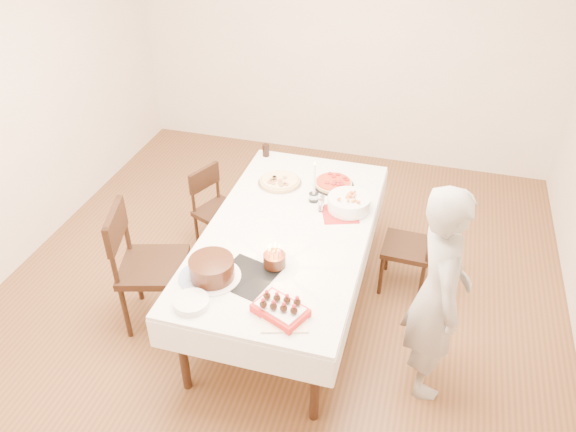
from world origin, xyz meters
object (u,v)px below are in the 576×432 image
(chair_left_dessert, at_px, (153,267))
(person, at_px, (438,294))
(pizza_pepperoni, at_px, (333,183))
(taper_candle, at_px, (314,181))
(dining_table, at_px, (288,269))
(chair_left_savory, at_px, (220,212))
(chair_right_savory, at_px, (407,247))
(pizza_white, at_px, (280,181))
(pasta_bowl, at_px, (349,203))
(cola_glass, at_px, (266,150))
(birthday_cake, at_px, (274,256))
(strawberry_box, at_px, (280,309))
(layer_cake, at_px, (212,269))

(chair_left_dessert, bearing_deg, person, 162.74)
(pizza_pepperoni, xyz_separation_m, taper_candle, (-0.10, -0.26, 0.15))
(person, bearing_deg, dining_table, 56.02)
(chair_left_savory, height_order, taper_candle, taper_candle)
(chair_left_savory, height_order, chair_left_dessert, chair_left_dessert)
(chair_right_savory, height_order, pizza_white, pizza_white)
(chair_right_savory, bearing_deg, taper_candle, -171.64)
(chair_left_dessert, height_order, pasta_bowl, chair_left_dessert)
(pasta_bowl, bearing_deg, chair_right_savory, 14.79)
(pizza_pepperoni, xyz_separation_m, cola_glass, (-0.67, 0.32, 0.03))
(dining_table, height_order, cola_glass, cola_glass)
(pizza_white, bearing_deg, chair_left_savory, -177.16)
(chair_left_dessert, xyz_separation_m, birthday_cake, (0.93, -0.03, 0.34))
(dining_table, height_order, taper_candle, taper_candle)
(taper_candle, bearing_deg, pasta_bowl, -8.61)
(dining_table, distance_m, strawberry_box, 0.94)
(strawberry_box, bearing_deg, birthday_cake, 111.52)
(dining_table, bearing_deg, chair_left_dessert, -156.90)
(person, xyz_separation_m, pizza_white, (-1.31, 0.99, 0.00))
(cola_glass, bearing_deg, chair_right_savory, -20.58)
(chair_left_savory, bearing_deg, dining_table, 167.47)
(chair_left_dessert, relative_size, pizza_white, 2.81)
(dining_table, distance_m, chair_right_savory, 0.97)
(chair_right_savory, relative_size, person, 0.51)
(birthday_cake, bearing_deg, pizza_pepperoni, 81.49)
(pasta_bowl, xyz_separation_m, cola_glass, (-0.85, 0.62, -0.00))
(pizza_white, relative_size, birthday_cake, 2.39)
(dining_table, xyz_separation_m, taper_candle, (0.09, 0.40, 0.55))
(dining_table, height_order, pasta_bowl, pasta_bowl)
(taper_candle, bearing_deg, dining_table, -102.61)
(taper_candle, bearing_deg, chair_left_savory, 170.61)
(taper_candle, bearing_deg, layer_cake, -111.63)
(chair_right_savory, distance_m, cola_glass, 1.46)
(pizza_white, xyz_separation_m, strawberry_box, (0.42, -1.40, 0.02))
(chair_left_savory, relative_size, pasta_bowl, 2.42)
(layer_cake, height_order, strawberry_box, layer_cake)
(birthday_cake, bearing_deg, chair_left_savory, 129.36)
(chair_left_dessert, bearing_deg, chair_left_savory, -114.93)
(dining_table, relative_size, chair_left_savory, 2.78)
(chair_left_savory, distance_m, pizza_white, 0.66)
(pizza_pepperoni, distance_m, cola_glass, 0.74)
(cola_glass, xyz_separation_m, birthday_cake, (0.51, -1.40, 0.03))
(pasta_bowl, relative_size, layer_cake, 0.87)
(person, height_order, pizza_white, person)
(chair_left_dessert, bearing_deg, taper_candle, -157.79)
(chair_right_savory, relative_size, chair_left_savory, 1.03)
(chair_left_savory, height_order, pizza_pepperoni, pizza_pepperoni)
(chair_left_savory, xyz_separation_m, pasta_bowl, (1.13, -0.18, 0.42))
(strawberry_box, bearing_deg, cola_glass, 110.26)
(chair_right_savory, xyz_separation_m, layer_cake, (-1.16, -1.12, 0.43))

